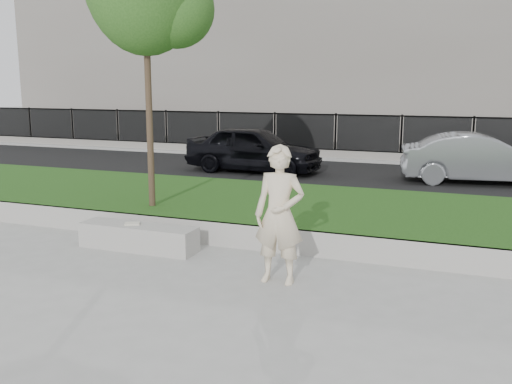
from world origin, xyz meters
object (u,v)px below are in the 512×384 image
at_px(man, 279,215).
at_px(book, 132,224).
at_px(car_dark, 254,149).
at_px(car_silver, 479,159).
at_px(stone_bench, 138,237).

distance_m(man, book, 2.82).
relative_size(car_dark, car_silver, 1.02).
xyz_separation_m(stone_bench, car_dark, (-1.15, 7.98, 0.52)).
distance_m(stone_bench, car_dark, 8.08).
relative_size(stone_bench, man, 1.06).
height_order(man, car_dark, man).
relative_size(stone_bench, car_silver, 0.50).
bearing_deg(man, book, 165.43).
distance_m(stone_bench, book, 0.24).
xyz_separation_m(book, car_dark, (-1.04, 7.98, 0.31)).
bearing_deg(man, car_dark, 111.91).
distance_m(book, car_silver, 9.78).
bearing_deg(car_silver, car_dark, 83.51).
distance_m(stone_bench, car_silver, 9.73).
bearing_deg(man, car_silver, 73.11).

